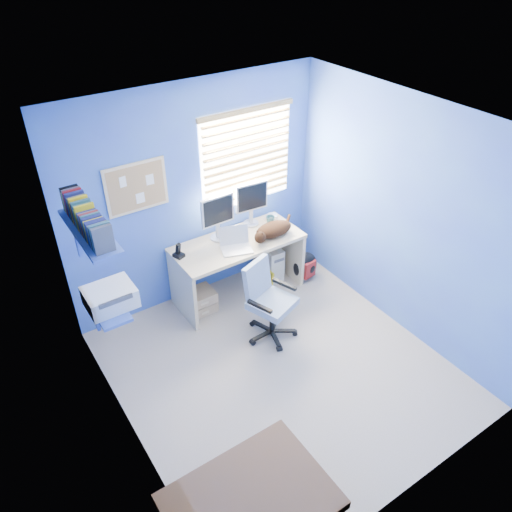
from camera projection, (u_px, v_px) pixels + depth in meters
floor at (280, 368)px, 5.03m from camera, size 3.00×3.20×0.00m
ceiling at (289, 129)px, 3.60m from camera, size 3.00×3.20×0.00m
wall_back at (196, 196)px, 5.41m from camera, size 3.00×0.01×2.50m
wall_front at (430, 390)px, 3.23m from camera, size 3.00×0.01×2.50m
wall_left at (118, 336)px, 3.63m from camera, size 0.01×3.20×2.50m
wall_right at (404, 219)px, 5.00m from camera, size 0.01×3.20×2.50m
desk at (238, 268)px, 5.81m from camera, size 1.49×0.65×0.74m
laptop at (236, 242)px, 5.40m from camera, size 0.40×0.35×0.22m
monitor_left at (217, 218)px, 5.50m from camera, size 0.40×0.13×0.54m
monitor_right at (251, 204)px, 5.76m from camera, size 0.41×0.15×0.54m
phone at (178, 250)px, 5.31m from camera, size 0.12×0.13×0.17m
mug at (270, 220)px, 5.89m from camera, size 0.10×0.09×0.10m
cd_spindle at (272, 217)px, 5.98m from camera, size 0.13×0.13×0.07m
cat at (274, 229)px, 5.66m from camera, size 0.51×0.37×0.17m
tower_pc at (269, 260)px, 6.19m from camera, size 0.22×0.45×0.45m
drawer_boxes at (199, 301)px, 5.69m from camera, size 0.35×0.28×0.27m
yellow_book at (268, 279)px, 6.05m from camera, size 0.03×0.17×0.24m
backpack at (305, 266)px, 6.17m from camera, size 0.35×0.29×0.37m
office_chair at (269, 310)px, 5.27m from camera, size 0.65×0.65×0.88m
window_blinds at (247, 158)px, 5.51m from camera, size 1.15×0.05×1.10m
corkboard at (137, 187)px, 4.93m from camera, size 0.64×0.02×0.52m
wall_shelves at (98, 260)px, 4.10m from camera, size 0.42×0.90×1.05m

